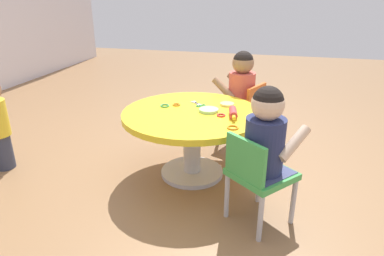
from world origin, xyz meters
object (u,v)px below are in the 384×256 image
at_px(seated_child_right, 241,83).
at_px(seated_child_left, 266,134).
at_px(craft_table, 192,126).
at_px(craft_scissors, 199,105).
at_px(rolling_pin, 233,112).
at_px(child_chair_right, 244,111).
at_px(child_chair_left, 257,174).

bearing_deg(seated_child_right, seated_child_left, -166.40).
bearing_deg(seated_child_right, craft_table, 156.62).
relative_size(craft_table, craft_scissors, 7.05).
height_order(seated_child_right, rolling_pin, seated_child_right).
relative_size(child_chair_right, rolling_pin, 2.33).
bearing_deg(child_chair_right, seated_child_right, 66.16).
height_order(child_chair_left, child_chair_right, same).
distance_m(seated_child_left, child_chair_right, 1.04).
bearing_deg(child_chair_left, seated_child_right, 11.87).
distance_m(child_chair_left, craft_scissors, 0.77).
relative_size(craft_table, child_chair_right, 1.75).
bearing_deg(craft_scissors, child_chair_right, -33.08).
xyz_separation_m(craft_table, seated_child_right, (0.60, -0.26, 0.16)).
relative_size(craft_table, seated_child_right, 1.84).
bearing_deg(rolling_pin, craft_scissors, 57.66).
xyz_separation_m(child_chair_right, rolling_pin, (-0.60, 0.02, 0.19)).
bearing_deg(craft_scissors, child_chair_left, -141.93).
bearing_deg(craft_scissors, rolling_pin, -122.34).
bearing_deg(seated_child_left, craft_table, 50.58).
relative_size(seated_child_left, seated_child_right, 1.00).
distance_m(child_chair_left, seated_child_right, 1.08).
bearing_deg(child_chair_left, rolling_pin, 25.09).
bearing_deg(seated_child_right, rolling_pin, -178.14).
relative_size(craft_table, child_chair_left, 1.75).
xyz_separation_m(seated_child_left, rolling_pin, (0.39, 0.22, -0.03)).
relative_size(seated_child_left, child_chair_right, 0.95).
distance_m(child_chair_left, child_chair_right, 1.04).
xyz_separation_m(child_chair_left, craft_scissors, (0.59, 0.46, 0.17)).
bearing_deg(rolling_pin, child_chair_right, -1.58).
bearing_deg(craft_table, seated_child_right, -23.38).
distance_m(craft_table, child_chair_left, 0.65).
bearing_deg(rolling_pin, craft_table, 86.00).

